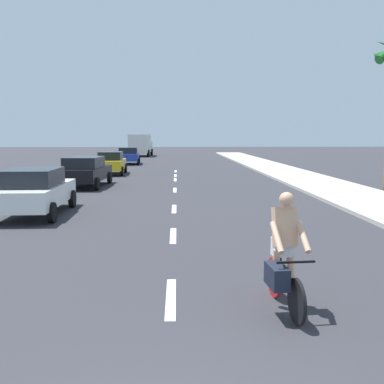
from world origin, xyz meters
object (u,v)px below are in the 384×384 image
cyclist (283,257)px  parked_car_blue (129,155)px  parked_car_black (85,171)px  delivery_truck (141,145)px  parked_car_yellow (111,162)px  parked_car_white (35,190)px

cyclist → parked_car_blue: 34.62m
parked_car_black → delivery_truck: 33.59m
parked_car_black → parked_car_yellow: bearing=90.5°
cyclist → parked_car_black: cyclist is taller
parked_car_white → cyclist: bearing=-53.7°
parked_car_white → parked_car_black: bearing=88.5°
parked_car_black → cyclist: bearing=-65.9°
parked_car_white → delivery_truck: delivery_truck is taller
cyclist → parked_car_blue: bearing=-84.5°
parked_car_yellow → parked_car_white: bearing=-92.8°
parked_car_black → parked_car_blue: size_ratio=1.02×
cyclist → parked_car_yellow: 24.19m
parked_car_white → delivery_truck: bearing=88.4°
parked_car_yellow → parked_car_blue: bearing=88.1°
cyclist → parked_car_black: bearing=-73.1°
parked_car_blue → cyclist: bearing=-82.9°
parked_car_black → delivery_truck: bearing=92.5°
parked_car_white → parked_car_blue: size_ratio=0.96×
parked_car_yellow → delivery_truck: delivery_truck is taller
parked_car_blue → delivery_truck: size_ratio=0.71×
parked_car_white → delivery_truck: (0.05, 41.58, 0.66)m
parked_car_black → delivery_truck: size_ratio=0.72×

